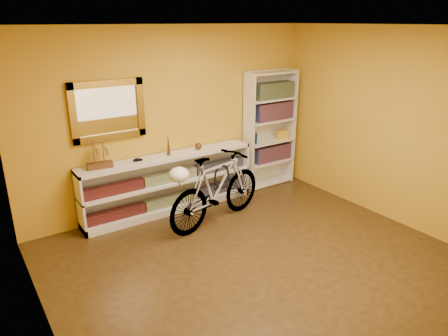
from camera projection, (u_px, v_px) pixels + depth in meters
floor at (258, 262)px, 4.83m from camera, size 4.50×4.00×0.01m
ceiling at (265, 25)px, 3.95m from camera, size 4.50×4.00×0.01m
back_wall at (173, 120)px, 5.96m from camera, size 4.50×0.01×2.60m
left_wall at (32, 205)px, 3.21m from camera, size 0.01×4.00×2.60m
right_wall at (392, 127)px, 5.57m from camera, size 0.01×4.00×2.60m
gilt_mirror at (108, 111)px, 5.34m from camera, size 0.98×0.06×0.78m
wall_socket at (226, 176)px, 6.77m from camera, size 0.09×0.02×0.09m
console_unit at (170, 183)px, 6.00m from camera, size 2.60×0.35×0.85m
cd_row_lower at (171, 200)px, 6.07m from camera, size 2.50×0.13×0.14m
cd_row_upper at (170, 176)px, 5.95m from camera, size 2.50×0.13×0.14m
model_ship at (99, 154)px, 5.28m from camera, size 0.33×0.15×0.38m
toy_car at (138, 161)px, 5.62m from camera, size 0.00×0.00×0.00m
bronze_ornament at (168, 145)px, 5.81m from camera, size 0.05×0.05×0.31m
decorative_orb at (198, 146)px, 6.10m from camera, size 0.10×0.10×0.10m
bookcase at (269, 130)px, 6.82m from camera, size 0.90×0.30×1.90m
book_row_a at (271, 153)px, 6.98m from camera, size 0.70×0.22×0.26m
book_row_b at (273, 111)px, 6.75m from camera, size 0.70×0.22×0.28m
book_row_c at (273, 90)px, 6.63m from camera, size 0.70×0.22×0.25m
travel_mug at (255, 138)px, 6.67m from camera, size 0.08×0.08×0.18m
red_tin at (260, 94)px, 6.54m from camera, size 0.14×0.14×0.17m
yellow_bag at (282, 134)px, 6.96m from camera, size 0.21×0.16×0.15m
bicycle at (217, 189)px, 5.61m from camera, size 0.79×1.75×1.00m
helmet at (179, 175)px, 5.05m from camera, size 0.25×0.24×0.19m
u_lock at (222, 177)px, 5.63m from camera, size 0.25×0.03×0.25m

